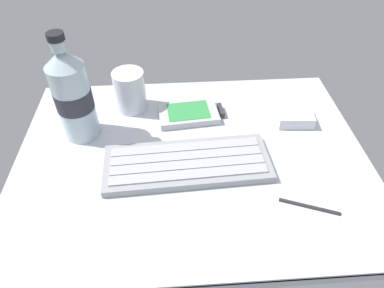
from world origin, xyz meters
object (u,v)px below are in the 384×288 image
at_px(keyboard, 187,163).
at_px(handheld_device, 191,113).
at_px(juice_cup, 130,92).
at_px(stylus_pen, 310,206).
at_px(charger_block, 294,116).
at_px(water_bottle, 73,96).

height_order(keyboard, handheld_device, keyboard).
bearing_deg(juice_cup, stylus_pen, -43.35).
distance_m(charger_block, stylus_pen, 0.21).
relative_size(juice_cup, stylus_pen, 0.89).
distance_m(water_bottle, charger_block, 0.43).
distance_m(handheld_device, water_bottle, 0.23).
xyz_separation_m(juice_cup, water_bottle, (-0.09, -0.08, 0.05)).
distance_m(juice_cup, charger_block, 0.34).
relative_size(handheld_device, charger_block, 1.90).
bearing_deg(charger_block, juice_cup, 168.31).
xyz_separation_m(handheld_device, juice_cup, (-0.12, 0.04, 0.03)).
xyz_separation_m(handheld_device, charger_block, (0.21, -0.03, 0.00)).
bearing_deg(water_bottle, keyboard, -27.17).
distance_m(handheld_device, charger_block, 0.21).
height_order(charger_block, stylus_pen, charger_block).
relative_size(water_bottle, stylus_pen, 2.19).
relative_size(handheld_device, water_bottle, 0.64).
distance_m(keyboard, juice_cup, 0.21).
height_order(water_bottle, charger_block, water_bottle).
bearing_deg(charger_block, stylus_pen, -99.37).
xyz_separation_m(handheld_device, water_bottle, (-0.21, -0.04, 0.08)).
height_order(juice_cup, stylus_pen, juice_cup).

